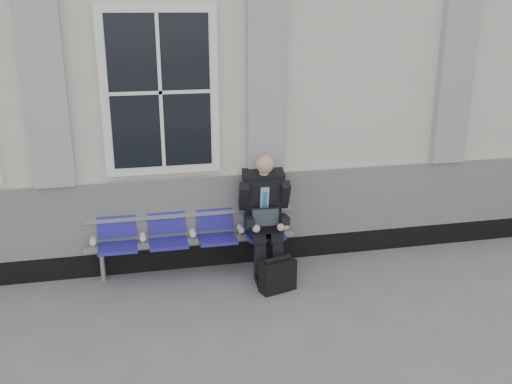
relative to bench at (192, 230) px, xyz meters
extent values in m
plane|color=slate|center=(-0.64, -1.32, -0.55)|extent=(70.00, 70.00, 0.00)
cube|color=beige|center=(-0.64, 2.18, 1.55)|extent=(14.00, 4.00, 4.20)
cube|color=black|center=(-0.64, 0.15, -0.40)|extent=(14.00, 0.10, 0.30)
cube|color=silver|center=(-0.64, 0.14, 0.20)|extent=(14.00, 0.08, 0.90)
cube|color=#989B9E|center=(-1.54, 0.12, 1.85)|extent=(0.45, 0.14, 2.40)
cube|color=#989B9E|center=(0.96, 0.12, 1.85)|extent=(0.45, 0.14, 2.40)
cube|color=#989B9E|center=(3.46, 0.12, 1.85)|extent=(0.45, 0.14, 2.40)
cube|color=white|center=(-0.29, 0.14, 1.70)|extent=(1.35, 0.10, 1.95)
cube|color=black|center=(-0.29, 0.09, 1.70)|extent=(1.15, 0.02, 1.75)
cube|color=#9EA0A3|center=(0.00, -0.02, -0.13)|extent=(2.60, 0.07, 0.07)
cube|color=#9EA0A3|center=(0.00, 0.10, 0.18)|extent=(2.60, 0.05, 0.05)
cylinder|color=#9EA0A3|center=(-1.10, -0.02, -0.36)|extent=(0.06, 0.06, 0.39)
cylinder|color=#9EA0A3|center=(1.10, -0.02, -0.36)|extent=(0.06, 0.06, 0.39)
cube|color=navy|center=(-0.90, -0.10, -0.10)|extent=(0.46, 0.42, 0.07)
cube|color=navy|center=(-0.90, 0.11, 0.16)|extent=(0.46, 0.10, 0.40)
cube|color=navy|center=(-0.30, -0.10, -0.10)|extent=(0.46, 0.42, 0.07)
cube|color=navy|center=(-0.30, 0.11, 0.16)|extent=(0.46, 0.10, 0.40)
cube|color=navy|center=(0.30, -0.10, -0.10)|extent=(0.46, 0.42, 0.07)
cube|color=navy|center=(0.30, 0.11, 0.16)|extent=(0.46, 0.10, 0.40)
cube|color=navy|center=(0.90, -0.10, -0.10)|extent=(0.46, 0.42, 0.07)
cube|color=navy|center=(0.90, 0.11, 0.16)|extent=(0.46, 0.10, 0.40)
cylinder|color=white|center=(-1.18, -0.07, 0.00)|extent=(0.07, 0.12, 0.07)
cylinder|color=white|center=(-0.60, -0.07, 0.00)|extent=(0.07, 0.12, 0.07)
cylinder|color=white|center=(0.00, -0.07, 0.00)|extent=(0.07, 0.12, 0.07)
cylinder|color=white|center=(0.60, -0.07, 0.00)|extent=(0.07, 0.12, 0.07)
cylinder|color=white|center=(1.18, -0.07, 0.00)|extent=(0.07, 0.12, 0.07)
cube|color=black|center=(0.76, -0.50, -0.50)|extent=(0.14, 0.28, 0.10)
cube|color=black|center=(0.97, -0.52, -0.50)|extent=(0.14, 0.28, 0.10)
cube|color=black|center=(0.76, -0.44, -0.31)|extent=(0.14, 0.15, 0.47)
cube|color=black|center=(0.97, -0.45, -0.31)|extent=(0.14, 0.15, 0.47)
cube|color=black|center=(0.78, -0.21, -0.01)|extent=(0.18, 0.49, 0.15)
cube|color=black|center=(0.99, -0.22, -0.01)|extent=(0.18, 0.49, 0.15)
cube|color=black|center=(0.90, 0.00, 0.34)|extent=(0.47, 0.39, 0.67)
cube|color=#A0B2D3|center=(0.89, -0.13, 0.36)|extent=(0.11, 0.11, 0.38)
cube|color=#2A86C4|center=(0.89, -0.14, 0.34)|extent=(0.05, 0.08, 0.31)
cube|color=black|center=(0.90, -0.03, 0.66)|extent=(0.53, 0.29, 0.15)
cylinder|color=tan|center=(0.90, -0.09, 0.73)|extent=(0.12, 0.12, 0.11)
sphere|color=tan|center=(0.89, -0.15, 0.84)|extent=(0.22, 0.22, 0.22)
cube|color=black|center=(0.64, -0.09, 0.43)|extent=(0.13, 0.31, 0.39)
cube|color=black|center=(1.15, -0.13, 0.43)|extent=(0.13, 0.31, 0.39)
cube|color=black|center=(0.67, -0.28, 0.17)|extent=(0.12, 0.34, 0.15)
cube|color=black|center=(1.09, -0.31, 0.17)|extent=(0.12, 0.34, 0.15)
sphere|color=tan|center=(0.72, -0.43, 0.13)|extent=(0.10, 0.10, 0.10)
sphere|color=tan|center=(1.02, -0.46, 0.13)|extent=(0.10, 0.10, 0.10)
cube|color=black|center=(0.88, -0.36, 0.08)|extent=(0.37, 0.27, 0.02)
cube|color=black|center=(0.88, -0.24, 0.19)|extent=(0.36, 0.12, 0.22)
cube|color=black|center=(0.88, -0.25, 0.19)|extent=(0.32, 0.10, 0.19)
cube|color=black|center=(0.91, -0.74, -0.36)|extent=(0.46, 0.29, 0.38)
cylinder|color=black|center=(0.91, -0.74, -0.15)|extent=(0.34, 0.16, 0.07)
camera|label=1|loc=(-0.65, -6.56, 2.65)|focal=40.00mm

